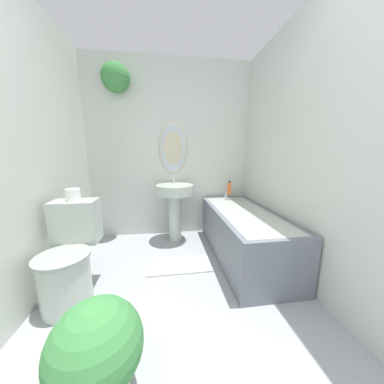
# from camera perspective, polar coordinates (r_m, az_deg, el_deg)

# --- Properties ---
(wall_back) EXTENTS (2.32, 0.34, 2.40)m
(wall_back) POSITION_cam_1_polar(r_m,az_deg,el_deg) (2.76, -7.80, 13.86)
(wall_back) COLOR silver
(wall_back) RESTS_ON ground_plane
(wall_left) EXTENTS (0.06, 2.63, 2.40)m
(wall_left) POSITION_cam_1_polar(r_m,az_deg,el_deg) (1.82, -43.67, 9.38)
(wall_left) COLOR silver
(wall_left) RESTS_ON ground_plane
(wall_right) EXTENTS (0.06, 2.63, 2.40)m
(wall_right) POSITION_cam_1_polar(r_m,az_deg,el_deg) (1.93, 31.92, 10.70)
(wall_right) COLOR silver
(wall_right) RESTS_ON ground_plane
(toilet) EXTENTS (0.38, 0.57, 0.78)m
(toilet) POSITION_cam_1_polar(r_m,az_deg,el_deg) (1.88, -32.49, -16.41)
(toilet) COLOR #B2BCB2
(toilet) RESTS_ON ground_plane
(pedestal_sink) EXTENTS (0.48, 0.48, 0.87)m
(pedestal_sink) POSITION_cam_1_polar(r_m,az_deg,el_deg) (2.54, -5.11, -2.37)
(pedestal_sink) COLOR #B2BCB2
(pedestal_sink) RESTS_ON ground_plane
(bathtub) EXTENTS (0.63, 1.49, 0.61)m
(bathtub) POSITION_cam_1_polar(r_m,az_deg,el_deg) (2.31, 14.80, -11.65)
(bathtub) COLOR slate
(bathtub) RESTS_ON ground_plane
(shampoo_bottle) EXTENTS (0.06, 0.06, 0.18)m
(shampoo_bottle) POSITION_cam_1_polar(r_m,az_deg,el_deg) (2.72, 10.97, 1.13)
(shampoo_bottle) COLOR #DB6633
(shampoo_bottle) RESTS_ON bathtub
(potted_plant) EXTENTS (0.41, 0.41, 0.53)m
(potted_plant) POSITION_cam_1_polar(r_m,az_deg,el_deg) (1.20, -26.21, -36.66)
(potted_plant) COLOR silver
(potted_plant) RESTS_ON ground_plane
(bath_mat) EXTENTS (0.66, 0.32, 0.02)m
(bath_mat) POSITION_cam_1_polar(r_m,az_deg,el_deg) (2.18, -3.91, -20.77)
(bath_mat) COLOR silver
(bath_mat) RESTS_ON ground_plane
(toilet_paper_roll) EXTENTS (0.11, 0.11, 0.10)m
(toilet_paper_roll) POSITION_cam_1_polar(r_m,az_deg,el_deg) (1.88, -31.77, -0.68)
(toilet_paper_roll) COLOR white
(toilet_paper_roll) RESTS_ON toilet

